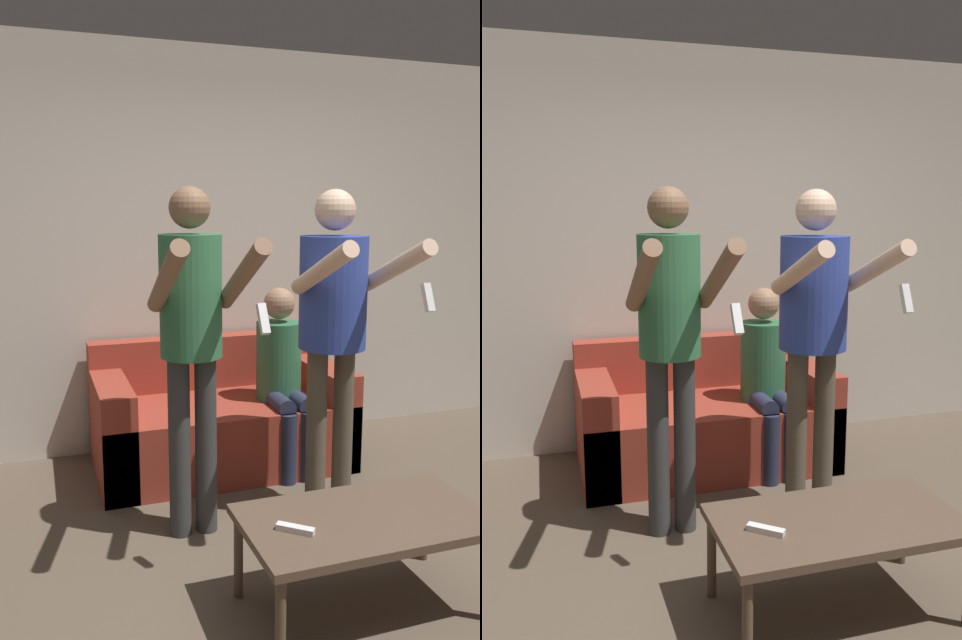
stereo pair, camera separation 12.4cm
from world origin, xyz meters
TOP-DOWN VIEW (x-y plane):
  - ground_plane at (0.00, 0.00)m, footprint 14.00×14.00m
  - wall_back at (0.00, 2.19)m, footprint 6.40×0.06m
  - couch at (-0.11, 1.74)m, footprint 1.59×0.83m
  - person_standing_left at (-0.49, 0.90)m, footprint 0.42×0.73m
  - person_standing_right at (0.27, 0.91)m, footprint 0.47×0.76m
  - person_seated at (0.26, 1.57)m, footprint 0.29×0.52m
  - coffee_table at (0.02, 0.10)m, footprint 1.00×0.55m
  - remote_on_table at (-0.30, 0.07)m, footprint 0.14×0.12m

SIDE VIEW (x-z plane):
  - ground_plane at x=0.00m, z-range 0.00..0.00m
  - couch at x=-0.11m, z-range -0.11..0.68m
  - coffee_table at x=0.02m, z-range 0.17..0.58m
  - remote_on_table at x=-0.30m, z-range 0.41..0.44m
  - person_seated at x=0.26m, z-range 0.05..1.21m
  - person_standing_left at x=-0.49m, z-range 0.21..1.96m
  - person_standing_right at x=0.27m, z-range 0.24..1.98m
  - wall_back at x=0.00m, z-range 0.00..2.70m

